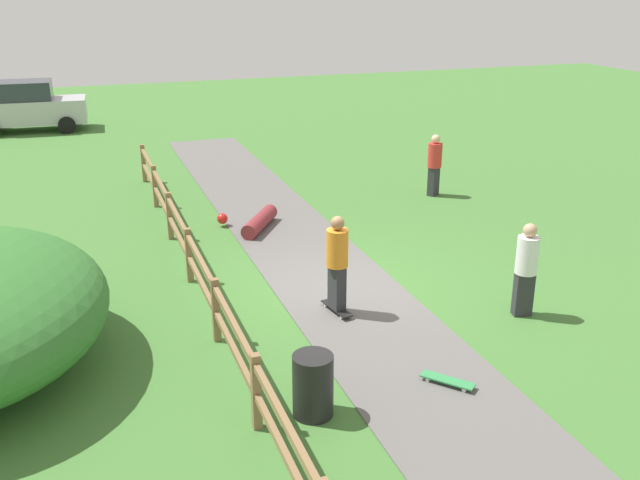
{
  "coord_description": "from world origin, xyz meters",
  "views": [
    {
      "loc": [
        -4.48,
        -11.66,
        5.62
      ],
      "look_at": [
        -0.32,
        0.09,
        1.0
      ],
      "focal_mm": 39.87,
      "sensor_mm": 36.0,
      "label": 1
    }
  ],
  "objects_px": {
    "skateboard_loose": "(448,380)",
    "bystander_red": "(435,162)",
    "bystander_white": "(526,266)",
    "trash_bin": "(313,385)",
    "parked_car_silver": "(27,106)",
    "skater_riding": "(337,260)",
    "skater_fallen": "(257,221)"
  },
  "relations": [
    {
      "from": "trash_bin",
      "to": "parked_car_silver",
      "type": "xyz_separation_m",
      "value": [
        -4.15,
        21.74,
        0.51
      ]
    },
    {
      "from": "bystander_white",
      "to": "parked_car_silver",
      "type": "bearing_deg",
      "value": 113.25
    },
    {
      "from": "bystander_white",
      "to": "parked_car_silver",
      "type": "distance_m",
      "value": 21.86
    },
    {
      "from": "bystander_white",
      "to": "trash_bin",
      "type": "bearing_deg",
      "value": -159.69
    },
    {
      "from": "trash_bin",
      "to": "skater_riding",
      "type": "height_order",
      "value": "skater_riding"
    },
    {
      "from": "skater_fallen",
      "to": "bystander_red",
      "type": "relative_size",
      "value": 0.93
    },
    {
      "from": "bystander_white",
      "to": "bystander_red",
      "type": "height_order",
      "value": "bystander_white"
    },
    {
      "from": "trash_bin",
      "to": "skater_fallen",
      "type": "bearing_deg",
      "value": 80.92
    },
    {
      "from": "skater_riding",
      "to": "skater_fallen",
      "type": "xyz_separation_m",
      "value": [
        -0.2,
        4.81,
        -0.82
      ]
    },
    {
      "from": "bystander_red",
      "to": "skater_riding",
      "type": "bearing_deg",
      "value": -130.52
    },
    {
      "from": "parked_car_silver",
      "to": "skater_fallen",
      "type": "bearing_deg",
      "value": -69.18
    },
    {
      "from": "bystander_white",
      "to": "bystander_red",
      "type": "relative_size",
      "value": 1.01
    },
    {
      "from": "bystander_red",
      "to": "skateboard_loose",
      "type": "bearing_deg",
      "value": -116.77
    },
    {
      "from": "skater_fallen",
      "to": "bystander_red",
      "type": "distance_m",
      "value": 5.45
    },
    {
      "from": "parked_car_silver",
      "to": "skateboard_loose",
      "type": "bearing_deg",
      "value": -73.97
    },
    {
      "from": "skateboard_loose",
      "to": "bystander_red",
      "type": "height_order",
      "value": "bystander_red"
    },
    {
      "from": "trash_bin",
      "to": "bystander_red",
      "type": "bearing_deg",
      "value": 53.43
    },
    {
      "from": "trash_bin",
      "to": "bystander_white",
      "type": "bearing_deg",
      "value": 20.31
    },
    {
      "from": "parked_car_silver",
      "to": "bystander_white",
      "type": "bearing_deg",
      "value": -66.75
    },
    {
      "from": "skater_riding",
      "to": "bystander_red",
      "type": "height_order",
      "value": "skater_riding"
    },
    {
      "from": "skater_riding",
      "to": "skateboard_loose",
      "type": "bearing_deg",
      "value": -76.39
    },
    {
      "from": "skateboard_loose",
      "to": "bystander_white",
      "type": "relative_size",
      "value": 0.43
    },
    {
      "from": "trash_bin",
      "to": "skater_riding",
      "type": "relative_size",
      "value": 0.5
    },
    {
      "from": "bystander_white",
      "to": "parked_car_silver",
      "type": "height_order",
      "value": "parked_car_silver"
    },
    {
      "from": "parked_car_silver",
      "to": "bystander_red",
      "type": "bearing_deg",
      "value": -50.64
    },
    {
      "from": "skateboard_loose",
      "to": "parked_car_silver",
      "type": "distance_m",
      "value": 22.62
    },
    {
      "from": "skater_riding",
      "to": "bystander_red",
      "type": "relative_size",
      "value": 1.07
    },
    {
      "from": "skater_fallen",
      "to": "bystander_white",
      "type": "relative_size",
      "value": 0.92
    },
    {
      "from": "skater_fallen",
      "to": "bystander_red",
      "type": "xyz_separation_m",
      "value": [
        5.28,
        1.14,
        0.72
      ]
    },
    {
      "from": "bystander_white",
      "to": "bystander_red",
      "type": "bearing_deg",
      "value": 74.13
    },
    {
      "from": "skater_riding",
      "to": "parked_car_silver",
      "type": "distance_m",
      "value": 19.73
    },
    {
      "from": "skater_fallen",
      "to": "parked_car_silver",
      "type": "bearing_deg",
      "value": 110.82
    }
  ]
}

